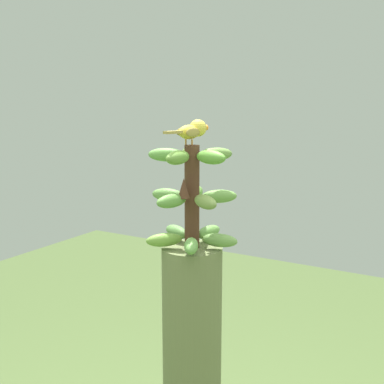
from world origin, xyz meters
TOP-DOWN VIEW (x-y plane):
  - banana_bunch at (0.00, 0.00)m, footprint 0.29×0.29m
  - perched_bird at (0.01, -0.01)m, footprint 0.06×0.19m

SIDE VIEW (x-z plane):
  - banana_bunch at x=0.00m, z-range 1.37..1.68m
  - perched_bird at x=0.01m, z-range 1.69..1.76m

